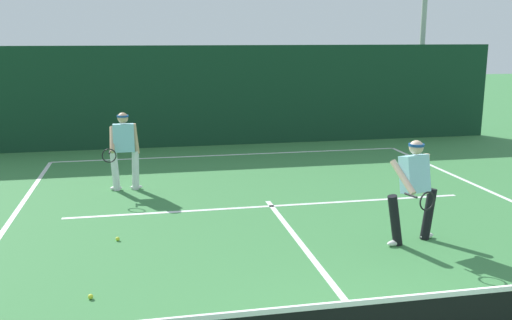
{
  "coord_description": "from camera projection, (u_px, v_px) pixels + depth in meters",
  "views": [
    {
      "loc": [
        -2.41,
        -4.35,
        3.27
      ],
      "look_at": [
        -0.37,
        5.78,
        1.0
      ],
      "focal_mm": 40.01,
      "sensor_mm": 36.0,
      "label": 1
    }
  ],
  "objects": [
    {
      "name": "court_line_baseline_far",
      "position": [
        232.0,
        155.0,
        15.9
      ],
      "size": [
        9.63,
        0.1,
        0.01
      ],
      "primitive_type": "cube",
      "color": "white",
      "rests_on": "ground_plane"
    },
    {
      "name": "court_line_service",
      "position": [
        272.0,
        206.0,
        11.13
      ],
      "size": [
        7.85,
        0.1,
        0.01
      ],
      "primitive_type": "cube",
      "color": "white",
      "rests_on": "ground_plane"
    },
    {
      "name": "court_line_centre",
      "position": [
        315.0,
        262.0,
        8.39
      ],
      "size": [
        0.1,
        6.4,
        0.01
      ],
      "primitive_type": "cube",
      "color": "white",
      "rests_on": "ground_plane"
    },
    {
      "name": "player_near",
      "position": [
        414.0,
        187.0,
        9.0
      ],
      "size": [
        1.0,
        0.92,
        1.68
      ],
      "rotation": [
        0.0,
        0.0,
        3.43
      ],
      "color": "black",
      "rests_on": "ground_plane"
    },
    {
      "name": "player_far",
      "position": [
        124.0,
        148.0,
        12.11
      ],
      "size": [
        0.78,
        0.87,
        1.68
      ],
      "rotation": [
        0.0,
        0.0,
        3.15
      ],
      "color": "silver",
      "rests_on": "ground_plane"
    },
    {
      "name": "tennis_ball",
      "position": [
        118.0,
        239.0,
        9.25
      ],
      "size": [
        0.07,
        0.07,
        0.07
      ],
      "primitive_type": "sphere",
      "color": "#D1E033",
      "rests_on": "ground_plane"
    },
    {
      "name": "tennis_ball_extra",
      "position": [
        91.0,
        297.0,
        7.21
      ],
      "size": [
        0.07,
        0.07,
        0.07
      ],
      "primitive_type": "sphere",
      "color": "#D1E033",
      "rests_on": "ground_plane"
    },
    {
      "name": "back_fence_windscreen",
      "position": [
        223.0,
        96.0,
        17.06
      ],
      "size": [
        17.3,
        0.12,
        2.98
      ],
      "primitive_type": "cube",
      "color": "#133824",
      "rests_on": "ground_plane"
    }
  ]
}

